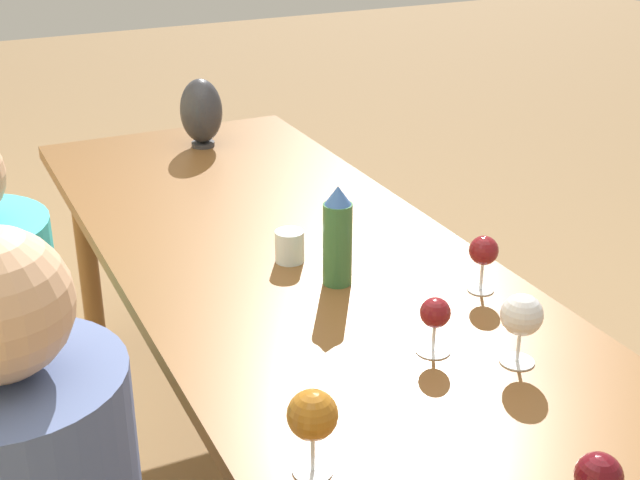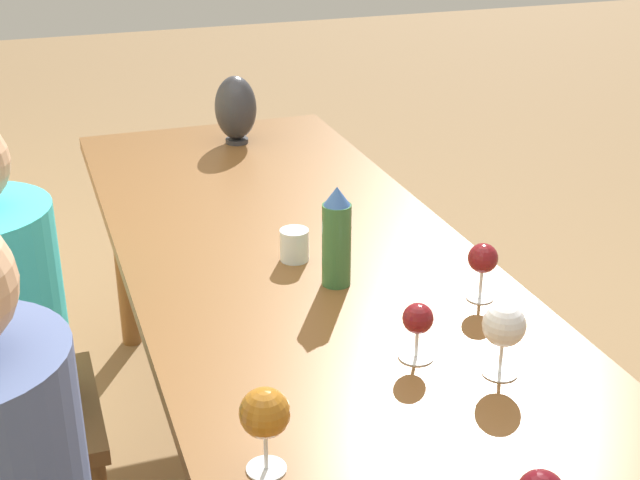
% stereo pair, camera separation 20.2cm
% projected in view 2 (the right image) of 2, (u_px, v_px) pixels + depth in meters
% --- Properties ---
extents(dining_table, '(2.53, 0.85, 0.77)m').
position_uv_depth(dining_table, '(317.00, 304.00, 2.11)').
color(dining_table, brown).
rests_on(dining_table, ground_plane).
extents(water_bottle, '(0.07, 0.07, 0.24)m').
position_uv_depth(water_bottle, '(337.00, 238.00, 2.00)').
color(water_bottle, '#336638').
rests_on(water_bottle, dining_table).
extents(water_tumbler, '(0.07, 0.07, 0.08)m').
position_uv_depth(water_tumbler, '(294.00, 245.00, 2.15)').
color(water_tumbler, silver).
rests_on(water_tumbler, dining_table).
extents(vase, '(0.14, 0.14, 0.23)m').
position_uv_depth(vase, '(236.00, 108.00, 2.94)').
color(vase, '#2D2D33').
rests_on(vase, dining_table).
extents(wine_glass_0, '(0.08, 0.08, 0.15)m').
position_uv_depth(wine_glass_0, '(265.00, 414.00, 1.40)').
color(wine_glass_0, silver).
rests_on(wine_glass_0, dining_table).
extents(wine_glass_1, '(0.07, 0.07, 0.13)m').
position_uv_depth(wine_glass_1, '(483.00, 260.00, 1.94)').
color(wine_glass_1, silver).
rests_on(wine_glass_1, dining_table).
extents(wine_glass_4, '(0.08, 0.08, 0.15)m').
position_uv_depth(wine_glass_4, '(504.00, 326.00, 1.66)').
color(wine_glass_4, silver).
rests_on(wine_glass_4, dining_table).
extents(wine_glass_5, '(0.07, 0.07, 0.12)m').
position_uv_depth(wine_glass_5, '(418.00, 321.00, 1.72)').
color(wine_glass_5, silver).
rests_on(wine_glass_5, dining_table).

